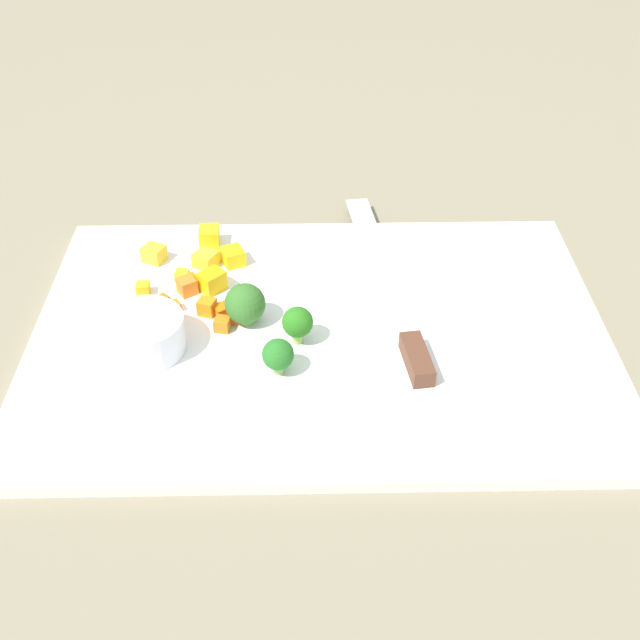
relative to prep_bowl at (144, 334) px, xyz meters
The scene contains 24 objects.
ground_plane 0.17m from the prep_bowl, behind, with size 4.00×4.00×0.00m, color gray.
cutting_board 0.17m from the prep_bowl, behind, with size 0.56×0.39×0.01m, color white.
prep_bowl is the anchor object (origin of this frame).
chef_knife 0.25m from the prep_bowl, 166.32° to the right, with size 0.07×0.34×0.02m.
carrot_dice_0 0.09m from the prep_bowl, 154.26° to the right, with size 0.01×0.01×0.01m, color orange.
carrot_dice_1 0.07m from the prep_bowl, 95.42° to the right, with size 0.01×0.01×0.01m, color orange.
carrot_dice_2 0.06m from the prep_bowl, 108.44° to the right, with size 0.01×0.01×0.01m, color orange.
carrot_dice_3 0.06m from the prep_bowl, 78.33° to the right, with size 0.02×0.02×0.02m, color orange.
carrot_dice_4 0.09m from the prep_bowl, 142.62° to the right, with size 0.01×0.01×0.01m, color orange.
carrot_dice_5 0.09m from the prep_bowl, 108.16° to the right, with size 0.02×0.02×0.02m, color orange.
carrot_dice_6 0.08m from the prep_bowl, 134.72° to the right, with size 0.01×0.02×0.02m, color orange.
carrot_dice_7 0.07m from the prep_bowl, 160.24° to the right, with size 0.01×0.01×0.01m, color orange.
carrot_dice_8 0.11m from the prep_bowl, 106.74° to the right, with size 0.01×0.01×0.01m, color orange.
carrot_dice_9 0.05m from the prep_bowl, 96.40° to the right, with size 0.02×0.01×0.02m, color orange.
pepper_dice_0 0.11m from the prep_bowl, 119.96° to the right, with size 0.02×0.02×0.02m, color yellow.
pepper_dice_1 0.09m from the prep_bowl, 79.61° to the right, with size 0.01×0.01×0.01m, color yellow.
pepper_dice_2 0.15m from the prep_bowl, 107.56° to the right, with size 0.02×0.02×0.02m, color yellow.
pepper_dice_3 0.15m from the prep_bowl, 84.83° to the right, with size 0.02×0.02×0.02m, color yellow.
pepper_dice_4 0.16m from the prep_bowl, 117.11° to the right, with size 0.02×0.02×0.02m, color yellow.
pepper_dice_5 0.18m from the prep_bowl, 103.78° to the right, with size 0.02×0.02×0.02m, color yellow.
pepper_dice_6 0.11m from the prep_bowl, 100.45° to the right, with size 0.01×0.01×0.01m, color yellow.
broccoli_floret_0 0.13m from the prep_bowl, 164.22° to the left, with size 0.03×0.03×0.04m.
broccoli_floret_1 0.10m from the prep_bowl, 156.91° to the right, with size 0.04×0.04×0.04m.
broccoli_floret_2 0.14m from the prep_bowl, behind, with size 0.03×0.03×0.04m.
Camera 1 is at (0.01, 0.60, 0.50)m, focal length 44.49 mm.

